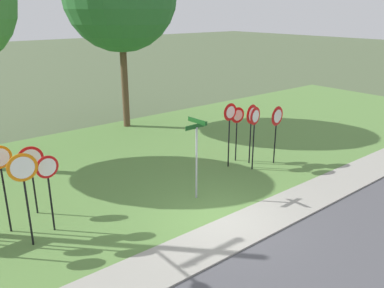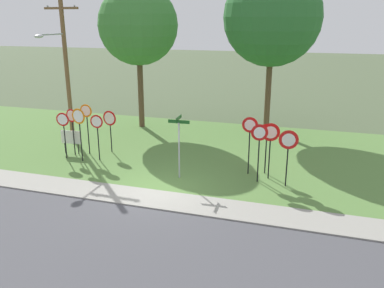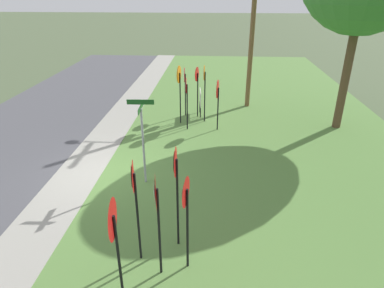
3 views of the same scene
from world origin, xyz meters
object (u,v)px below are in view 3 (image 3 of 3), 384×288
stop_sign_far_left (179,82)px  stop_sign_far_center (204,82)px  utility_pole (250,16)px  stop_sign_near_right (186,93)px  yield_sign_near_right (156,202)px  yield_sign_far_right (186,203)px  stop_sign_near_left (218,94)px  notice_board (200,99)px  yield_sign_center (176,174)px  stop_sign_far_right (185,82)px  yield_sign_far_left (134,188)px  stop_sign_center_tall (197,81)px  street_name_post (143,135)px  yield_sign_near_left (113,229)px

stop_sign_far_left → stop_sign_far_center: stop_sign_far_left is taller
utility_pole → stop_sign_near_right: bearing=-38.8°
stop_sign_far_center → yield_sign_near_right: stop_sign_far_center is taller
yield_sign_far_right → utility_pole: 12.22m
stop_sign_far_left → stop_sign_near_right: bearing=34.8°
stop_sign_near_left → stop_sign_near_right: size_ratio=0.96×
yield_sign_near_right → notice_board: 10.42m
yield_sign_center → stop_sign_far_right: bearing=-177.7°
stop_sign_far_left → yield_sign_center: stop_sign_far_left is taller
stop_sign_near_right → yield_sign_center: size_ratio=0.88×
yield_sign_far_left → utility_pole: size_ratio=0.31×
stop_sign_near_left → stop_sign_far_left: bearing=-104.9°
yield_sign_far_left → notice_board: 10.05m
stop_sign_far_center → yield_sign_far_right: 9.22m
stop_sign_center_tall → yield_sign_far_left: 9.72m
stop_sign_center_tall → yield_sign_center: (9.14, 0.01, 0.23)m
yield_sign_near_right → yield_sign_center: (-0.95, 0.29, 0.09)m
stop_sign_far_left → street_name_post: bearing=1.4°
utility_pole → notice_board: bearing=-55.5°
yield_sign_near_right → yield_sign_far_left: yield_sign_far_left is taller
yield_sign_center → utility_pole: size_ratio=0.32×
stop_sign_near_right → stop_sign_far_center: bearing=139.9°
stop_sign_near_right → yield_sign_far_left: 8.04m
stop_sign_center_tall → yield_sign_near_right: size_ratio=0.97×
stop_sign_far_left → yield_sign_far_left: 8.77m
yield_sign_near_left → yield_sign_near_right: size_ratio=0.97×
yield_sign_near_left → notice_board: size_ratio=1.97×
utility_pole → yield_sign_far_left: bearing=-15.8°
stop_sign_center_tall → yield_sign_center: yield_sign_center is taller
yield_sign_near_right → street_name_post: street_name_post is taller
notice_board → stop_sign_near_right: bearing=-19.3°
yield_sign_center → utility_pole: utility_pole is taller
notice_board → yield_sign_center: bearing=-5.0°
yield_sign_near_left → stop_sign_far_right: bearing=172.1°
yield_sign_far_right → stop_sign_far_right: bearing=-166.2°
utility_pole → notice_board: (1.57, -2.29, -3.71)m
stop_sign_near_right → yield_sign_near_left: size_ratio=0.95×
stop_sign_far_left → yield_sign_center: size_ratio=1.01×
yield_sign_far_left → stop_sign_center_tall: bearing=163.8°
yield_sign_center → notice_board: (-9.40, 0.14, -1.16)m
stop_sign_near_left → yield_sign_far_right: bearing=2.6°
stop_sign_far_left → street_name_post: street_name_post is taller
street_name_post → utility_pole: bearing=152.2°
stop_sign_far_left → stop_sign_far_center: size_ratio=1.01×
utility_pole → yield_sign_near_left: bearing=-14.8°
yield_sign_far_right → stop_sign_near_left: bearing=-176.1°
stop_sign_far_center → yield_sign_near_right: (9.44, -0.65, -0.01)m
stop_sign_near_left → stop_sign_far_center: size_ratio=0.85×
yield_sign_near_left → yield_sign_far_left: (-1.22, 0.11, 0.10)m
yield_sign_far_left → stop_sign_far_right: bearing=167.4°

